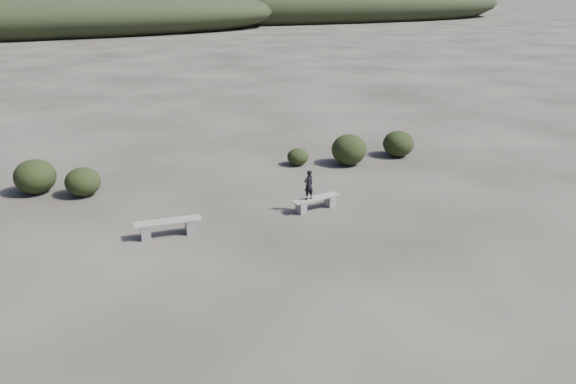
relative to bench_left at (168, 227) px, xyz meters
name	(u,v)px	position (x,y,z in m)	size (l,w,h in m)	color
ground	(339,278)	(3.56, -4.06, -0.30)	(1200.00, 1200.00, 0.00)	#292520
bench_left	(168,227)	(0.00, 0.00, 0.00)	(1.96, 0.47, 0.49)	slate
bench_right	(316,202)	(4.85, 0.35, -0.04)	(1.75, 0.68, 0.43)	slate
seated_person	(309,185)	(4.57, 0.29, 0.62)	(0.36, 0.23, 0.98)	black
shrub_a	(83,182)	(-2.17, 4.48, 0.20)	(1.21, 1.21, 0.99)	black
shrub_c	(298,157)	(6.13, 5.10, 0.05)	(0.87, 0.87, 0.70)	black
shrub_d	(349,150)	(8.11, 4.44, 0.33)	(1.43, 1.43, 1.25)	black
shrub_e	(398,144)	(10.63, 4.75, 0.26)	(1.32, 1.32, 1.10)	black
shrub_f	(35,176)	(-3.72, 5.35, 0.31)	(1.43, 1.43, 1.21)	black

